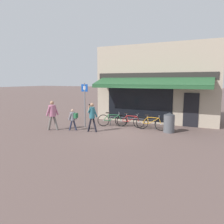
# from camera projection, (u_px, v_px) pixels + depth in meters

# --- Properties ---
(ground_plane) EXTENTS (160.00, 160.00, 0.00)m
(ground_plane) POSITION_uv_depth(u_px,v_px,m) (122.00, 131.00, 12.44)
(ground_plane) COLOR brown
(shop_front) EXTENTS (8.21, 4.46, 5.22)m
(shop_front) POSITION_uv_depth(u_px,v_px,m) (158.00, 84.00, 15.55)
(shop_front) COLOR tan
(shop_front) RESTS_ON ground_plane
(bike_rack_rail) EXTENTS (3.05, 0.04, 0.57)m
(bike_rack_rail) POSITION_uv_depth(u_px,v_px,m) (132.00, 120.00, 13.35)
(bike_rack_rail) COLOR #47494F
(bike_rack_rail) RESTS_ON ground_plane
(bicycle_green) EXTENTS (1.71, 0.78, 0.88)m
(bicycle_green) POSITION_uv_depth(u_px,v_px,m) (112.00, 120.00, 13.63)
(bicycle_green) COLOR black
(bicycle_green) RESTS_ON ground_plane
(bicycle_red) EXTENTS (1.79, 0.52, 0.87)m
(bicycle_red) POSITION_uv_depth(u_px,v_px,m) (130.00, 121.00, 13.40)
(bicycle_red) COLOR black
(bicycle_red) RESTS_ON ground_plane
(bicycle_orange) EXTENTS (1.83, 0.52, 0.88)m
(bicycle_orange) POSITION_uv_depth(u_px,v_px,m) (151.00, 123.00, 12.68)
(bicycle_orange) COLOR black
(bicycle_orange) RESTS_ON ground_plane
(pedestrian_adult) EXTENTS (0.58, 0.46, 1.64)m
(pedestrian_adult) POSITION_uv_depth(u_px,v_px,m) (92.00, 114.00, 12.07)
(pedestrian_adult) COLOR black
(pedestrian_adult) RESTS_ON ground_plane
(pedestrian_child) EXTENTS (0.51, 0.51, 1.24)m
(pedestrian_child) POSITION_uv_depth(u_px,v_px,m) (73.00, 117.00, 12.48)
(pedestrian_child) COLOR #282D47
(pedestrian_child) RESTS_ON ground_plane
(pedestrian_second_adult) EXTENTS (0.60, 0.66, 1.71)m
(pedestrian_second_adult) POSITION_uv_depth(u_px,v_px,m) (52.00, 113.00, 12.52)
(pedestrian_second_adult) COLOR slate
(pedestrian_second_adult) RESTS_ON ground_plane
(litter_bin) EXTENTS (0.60, 0.60, 1.10)m
(litter_bin) POSITION_uv_depth(u_px,v_px,m) (169.00, 123.00, 12.02)
(litter_bin) COLOR #515459
(litter_bin) RESTS_ON ground_plane
(parking_sign) EXTENTS (0.44, 0.07, 2.69)m
(parking_sign) POSITION_uv_depth(u_px,v_px,m) (85.00, 101.00, 13.19)
(parking_sign) COLOR slate
(parking_sign) RESTS_ON ground_plane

